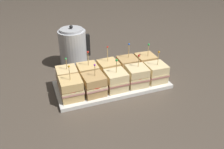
{
  "coord_description": "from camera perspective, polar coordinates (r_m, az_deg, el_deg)",
  "views": [
    {
      "loc": [
        -0.36,
        -0.96,
        0.65
      ],
      "look_at": [
        0.0,
        0.0,
        0.07
      ],
      "focal_mm": 38.0,
      "sensor_mm": 36.0,
      "label": 1
    }
  ],
  "objects": [
    {
      "name": "ground_plane",
      "position": [
        1.21,
        0.0,
        -2.82
      ],
      "size": [
        6.0,
        6.0,
        0.0
      ],
      "primitive_type": "plane",
      "color": "#4C4238"
    },
    {
      "name": "serving_platter",
      "position": [
        1.21,
        0.0,
        -2.46
      ],
      "size": [
        0.57,
        0.25,
        0.02
      ],
      "color": "silver",
      "rests_on": "ground_plane"
    },
    {
      "name": "sandwich_front_far_left",
      "position": [
        1.09,
        -9.76,
        -3.38
      ],
      "size": [
        0.1,
        0.1,
        0.17
      ],
      "color": "tan",
      "rests_on": "serving_platter"
    },
    {
      "name": "sandwich_front_left",
      "position": [
        1.1,
        -4.33,
        -2.47
      ],
      "size": [
        0.11,
        0.11,
        0.16
      ],
      "color": "tan",
      "rests_on": "serving_platter"
    },
    {
      "name": "sandwich_front_center",
      "position": [
        1.14,
        0.9,
        -1.45
      ],
      "size": [
        0.1,
        0.1,
        0.16
      ],
      "color": "beige",
      "rests_on": "serving_platter"
    },
    {
      "name": "sandwich_front_right",
      "position": [
        1.17,
        5.98,
        -0.39
      ],
      "size": [
        0.11,
        0.11,
        0.16
      ],
      "color": "beige",
      "rests_on": "serving_platter"
    },
    {
      "name": "sandwich_front_far_right",
      "position": [
        1.22,
        10.49,
        0.47
      ],
      "size": [
        0.1,
        0.1,
        0.17
      ],
      "color": "beige",
      "rests_on": "serving_platter"
    },
    {
      "name": "sandwich_back_far_left",
      "position": [
        1.18,
        -10.72,
        -0.71
      ],
      "size": [
        0.1,
        0.11,
        0.16
      ],
      "color": "#DBB77A",
      "rests_on": "serving_platter"
    },
    {
      "name": "sandwich_back_left",
      "position": [
        1.19,
        -5.82,
        0.17
      ],
      "size": [
        0.1,
        0.1,
        0.17
      ],
      "color": "tan",
      "rests_on": "serving_platter"
    },
    {
      "name": "sandwich_back_center",
      "position": [
        1.22,
        -0.88,
        1.06
      ],
      "size": [
        0.11,
        0.11,
        0.18
      ],
      "color": "tan",
      "rests_on": "serving_platter"
    },
    {
      "name": "sandwich_back_right",
      "position": [
        1.26,
        3.76,
        1.94
      ],
      "size": [
        0.1,
        0.1,
        0.18
      ],
      "color": "tan",
      "rests_on": "serving_platter"
    },
    {
      "name": "sandwich_back_far_right",
      "position": [
        1.3,
        8.02,
        2.69
      ],
      "size": [
        0.1,
        0.1,
        0.17
      ],
      "color": "tan",
      "rests_on": "serving_platter"
    },
    {
      "name": "kettle_steel",
      "position": [
        1.38,
        -9.35,
        6.31
      ],
      "size": [
        0.18,
        0.16,
        0.25
      ],
      "color": "#B7BABF",
      "rests_on": "ground_plane"
    }
  ]
}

